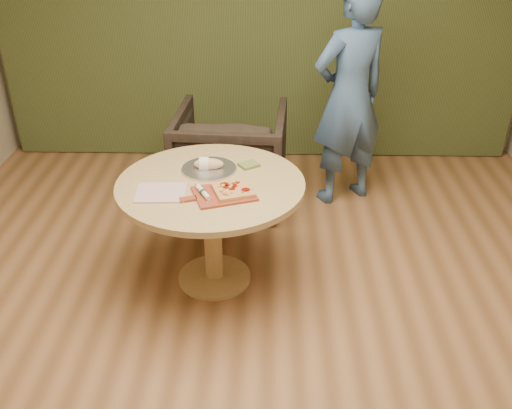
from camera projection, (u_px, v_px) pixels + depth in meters
The scene contains 12 objects.
room_shell at pixel (251, 133), 2.56m from camera, with size 5.04×6.04×2.84m.
curtain at pixel (261, 8), 5.08m from camera, with size 4.80×0.14×2.78m, color #343E1C.
pedestal_table at pixel (211, 202), 3.63m from camera, with size 1.19×1.19×0.75m.
pizza_paddle at pixel (222, 194), 3.40m from camera, with size 0.47×0.38×0.01m.
flatbread_pizza at pixel (233, 190), 3.41m from camera, with size 0.28×0.28×0.04m.
cutlery_roll at pixel (203, 192), 3.38m from camera, with size 0.11×0.19×0.03m.
newspaper at pixel (161, 193), 3.42m from camera, with size 0.30×0.25×0.01m, color white.
serving_tray at pixel (209, 169), 3.70m from camera, with size 0.36×0.36×0.02m.
bread_roll at pixel (207, 164), 3.68m from camera, with size 0.19×0.09×0.09m.
green_packet at pixel (249, 165), 3.75m from camera, with size 0.12×0.10×0.02m, color #525F2B.
armchair at pixel (231, 152), 4.68m from camera, with size 0.87×0.82×0.90m, color black.
person_standing at pixel (349, 97), 4.51m from camera, with size 0.66×0.43×1.80m, color #3F608A.
Camera 1 is at (0.08, -2.38, 2.38)m, focal length 40.00 mm.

